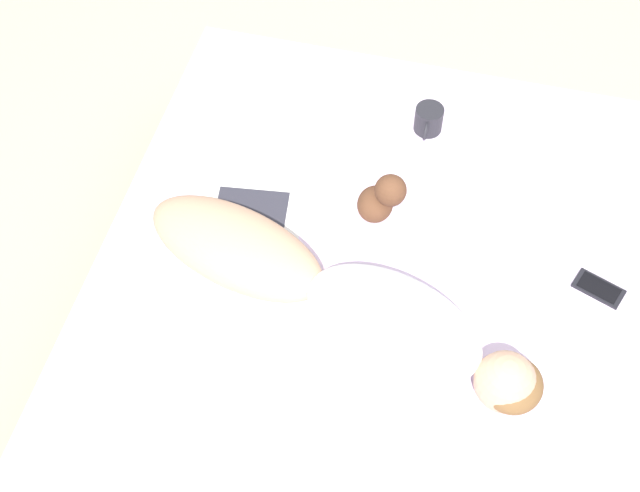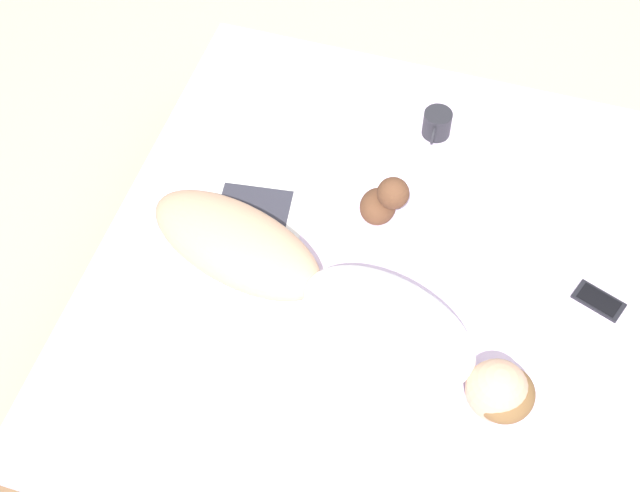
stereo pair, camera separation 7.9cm
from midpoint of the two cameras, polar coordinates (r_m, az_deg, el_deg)
ground_plane at (r=3.15m, az=8.08°, el=-7.88°), size 12.00×12.00×0.00m
bed at (r=2.92m, az=8.68°, el=-5.55°), size 1.85×2.22×0.53m
person at (r=2.53m, az=2.19°, el=-3.52°), size 0.58×1.27×0.20m
open_magazine at (r=2.90m, az=-2.97°, el=4.31°), size 0.54×0.39×0.01m
coffee_mug at (r=3.03m, az=8.25°, el=7.75°), size 0.13×0.10×0.09m
cell_phone at (r=2.77m, az=18.20°, el=-3.37°), size 0.12×0.16×0.01m
plush_toy at (r=2.75m, az=4.93°, el=2.86°), size 0.12×0.15×0.19m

